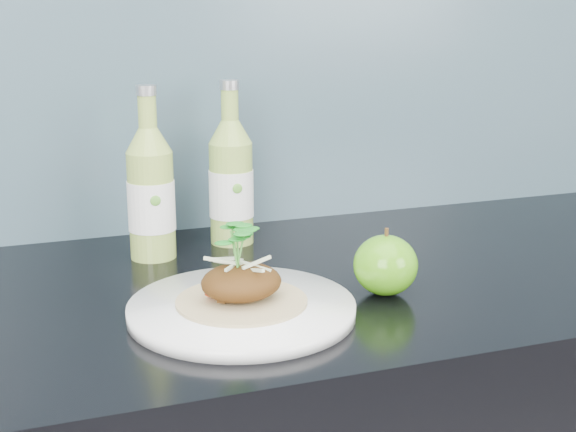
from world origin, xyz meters
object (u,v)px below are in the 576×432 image
object	(u,v)px
dinner_plate	(242,309)
cider_bottle_right	(231,182)
green_apple	(386,265)
cider_bottle_left	(151,194)

from	to	relation	value
dinner_plate	cider_bottle_right	xyz separation A→B (m)	(0.07, 0.29, 0.09)
green_apple	dinner_plate	bearing A→B (deg)	-177.76
cider_bottle_left	cider_bottle_right	world-z (taller)	same
cider_bottle_right	dinner_plate	bearing A→B (deg)	-113.59
dinner_plate	cider_bottle_right	distance (m)	0.31
green_apple	cider_bottle_right	world-z (taller)	cider_bottle_right
green_apple	cider_bottle_left	bearing A→B (deg)	134.63
green_apple	cider_bottle_left	world-z (taller)	cider_bottle_left
green_apple	cider_bottle_left	distance (m)	0.36
green_apple	cider_bottle_right	xyz separation A→B (m)	(-0.12, 0.29, 0.06)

